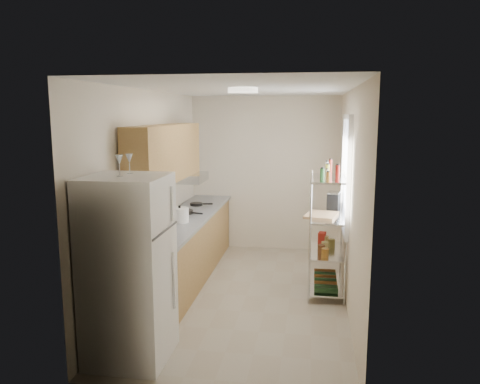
% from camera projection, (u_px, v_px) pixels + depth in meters
% --- Properties ---
extents(room, '(2.52, 4.42, 2.62)m').
position_uv_depth(room, '(247.00, 196.00, 5.79)').
color(room, '#AA9E89').
rests_on(room, ground).
extents(counter_run, '(0.63, 3.51, 0.90)m').
position_uv_depth(counter_run, '(186.00, 249.00, 6.50)').
color(counter_run, '#A67D47').
rests_on(counter_run, ground).
extents(upper_cabinets, '(0.33, 2.20, 0.72)m').
position_uv_depth(upper_cabinets, '(166.00, 153.00, 5.96)').
color(upper_cabinets, '#A67D47').
rests_on(upper_cabinets, room).
extents(range_hood, '(0.50, 0.60, 0.12)m').
position_uv_depth(range_hood, '(187.00, 177.00, 6.81)').
color(range_hood, '#B7BABC').
rests_on(range_hood, room).
extents(window, '(0.06, 1.00, 1.46)m').
position_uv_depth(window, '(346.00, 174.00, 5.90)').
color(window, white).
rests_on(window, room).
extents(bakers_rack, '(0.45, 0.90, 1.73)m').
position_uv_depth(bakers_rack, '(328.00, 209.00, 5.96)').
color(bakers_rack, silver).
rests_on(bakers_rack, ground).
extents(ceiling_dome, '(0.34, 0.34, 0.05)m').
position_uv_depth(ceiling_dome, '(243.00, 90.00, 5.29)').
color(ceiling_dome, white).
rests_on(ceiling_dome, room).
extents(refrigerator, '(0.72, 0.72, 1.76)m').
position_uv_depth(refrigerator, '(129.00, 269.00, 4.35)').
color(refrigerator, white).
rests_on(refrigerator, ground).
extents(wine_glass_a, '(0.07, 0.07, 0.20)m').
position_uv_depth(wine_glass_a, '(119.00, 166.00, 4.12)').
color(wine_glass_a, silver).
rests_on(wine_glass_a, refrigerator).
extents(wine_glass_b, '(0.07, 0.07, 0.19)m').
position_uv_depth(wine_glass_b, '(129.00, 164.00, 4.31)').
color(wine_glass_b, silver).
rests_on(wine_glass_b, refrigerator).
extents(rice_cooker, '(0.24, 0.24, 0.19)m').
position_uv_depth(rice_cooker, '(180.00, 215.00, 6.12)').
color(rice_cooker, white).
rests_on(rice_cooker, counter_run).
extents(frying_pan_large, '(0.35, 0.35, 0.05)m').
position_uv_depth(frying_pan_large, '(183.00, 212.00, 6.66)').
color(frying_pan_large, black).
rests_on(frying_pan_large, counter_run).
extents(frying_pan_small, '(0.23, 0.23, 0.04)m').
position_uv_depth(frying_pan_small, '(196.00, 204.00, 7.24)').
color(frying_pan_small, black).
rests_on(frying_pan_small, counter_run).
extents(cutting_board, '(0.47, 0.55, 0.03)m').
position_uv_depth(cutting_board, '(322.00, 215.00, 5.97)').
color(cutting_board, tan).
rests_on(cutting_board, bakers_rack).
extents(espresso_machine, '(0.19, 0.25, 0.26)m').
position_uv_depth(espresso_machine, '(334.00, 202.00, 6.27)').
color(espresso_machine, black).
rests_on(espresso_machine, bakers_rack).
extents(storage_bag, '(0.12, 0.15, 0.15)m').
position_uv_depth(storage_bag, '(322.00, 238.00, 6.37)').
color(storage_bag, maroon).
rests_on(storage_bag, bakers_rack).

